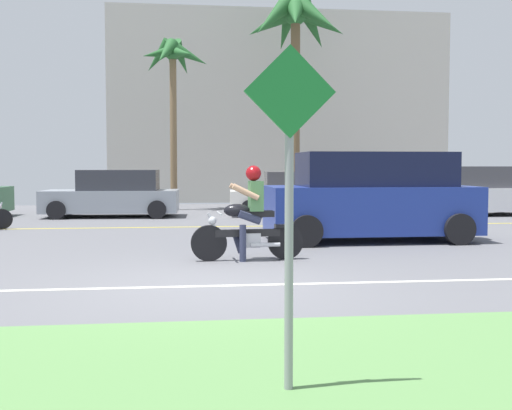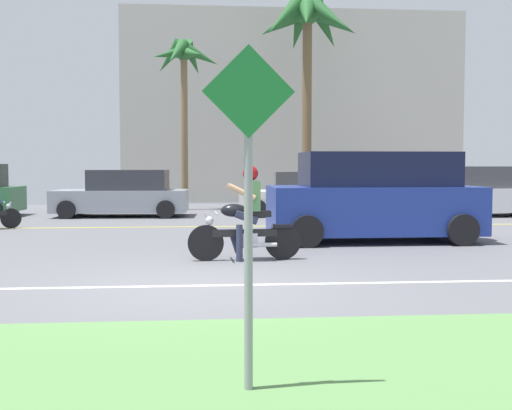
{
  "view_description": "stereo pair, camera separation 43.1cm",
  "coord_description": "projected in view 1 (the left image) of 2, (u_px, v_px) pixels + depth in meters",
  "views": [
    {
      "loc": [
        -0.42,
        -8.4,
        1.6
      ],
      "look_at": [
        1.05,
        3.69,
        0.84
      ],
      "focal_mm": 44.3,
      "sensor_mm": 36.0,
      "label": 1
    },
    {
      "loc": [
        0.0,
        -8.44,
        1.6
      ],
      "look_at": [
        1.05,
        3.69,
        0.84
      ],
      "focal_mm": 44.3,
      "sensor_mm": 36.0,
      "label": 2
    }
  ],
  "objects": [
    {
      "name": "parked_car_3",
      "position": [
        473.0,
        193.0,
        20.43
      ],
      "size": [
        3.92,
        2.04,
        1.58
      ],
      "color": "silver",
      "rests_on": "ground"
    },
    {
      "name": "motorcyclist",
      "position": [
        249.0,
        220.0,
        10.65
      ],
      "size": [
        1.92,
        0.63,
        1.6
      ],
      "color": "black",
      "rests_on": "ground"
    },
    {
      "name": "parked_car_1",
      "position": [
        114.0,
        195.0,
        19.78
      ],
      "size": [
        4.21,
        2.14,
        1.47
      ],
      "color": "#8C939E",
      "rests_on": "ground"
    },
    {
      "name": "building_far",
      "position": [
        276.0,
        110.0,
        29.51
      ],
      "size": [
        15.15,
        4.0,
        8.44
      ],
      "primitive_type": "cube",
      "color": "#BCB7AD",
      "rests_on": "ground"
    },
    {
      "name": "lane_line_far",
      "position": [
        196.0,
        227.0,
        16.51
      ],
      "size": [
        50.4,
        0.12,
        0.01
      ],
      "primitive_type": "cube",
      "color": "yellow",
      "rests_on": "ground"
    },
    {
      "name": "grass_median",
      "position": [
        242.0,
        390.0,
        4.41
      ],
      "size": [
        56.0,
        3.8,
        0.06
      ],
      "primitive_type": "cube",
      "color": "#5B8C4C",
      "rests_on": "ground"
    },
    {
      "name": "palm_tree_0",
      "position": [
        173.0,
        64.0,
        22.65
      ],
      "size": [
        2.55,
        2.58,
        6.22
      ],
      "color": "brown",
      "rests_on": "ground"
    },
    {
      "name": "parked_car_2",
      "position": [
        298.0,
        195.0,
        20.32
      ],
      "size": [
        4.35,
        2.17,
        1.41
      ],
      "color": "white",
      "rests_on": "ground"
    },
    {
      "name": "street_sign",
      "position": [
        289.0,
        185.0,
        4.26
      ],
      "size": [
        0.62,
        0.06,
        2.4
      ],
      "color": "gray",
      "rests_on": "ground"
    },
    {
      "name": "suv_nearby",
      "position": [
        372.0,
        198.0,
        13.44
      ],
      "size": [
        4.57,
        2.09,
        1.88
      ],
      "color": "navy",
      "rests_on": "ground"
    },
    {
      "name": "ground",
      "position": [
        203.0,
        255.0,
        11.45
      ],
      "size": [
        56.0,
        30.0,
        0.04
      ],
      "primitive_type": "cube",
      "color": "slate"
    },
    {
      "name": "lane_line_near",
      "position": [
        212.0,
        286.0,
        8.38
      ],
      "size": [
        50.4,
        0.12,
        0.01
      ],
      "primitive_type": "cube",
      "color": "silver",
      "rests_on": "ground"
    },
    {
      "name": "palm_tree_1",
      "position": [
        296.0,
        27.0,
        24.71
      ],
      "size": [
        4.31,
        4.33,
        8.44
      ],
      "color": "brown",
      "rests_on": "ground"
    }
  ]
}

